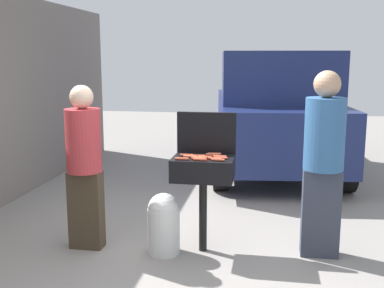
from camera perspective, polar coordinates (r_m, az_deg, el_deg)
ground_plane at (r=4.75m, az=-1.41°, el=-13.51°), size 24.00×24.00×0.00m
bbq_grill at (r=4.64m, az=1.36°, el=-3.40°), size 0.60×0.44×0.96m
grill_lid_open at (r=4.79m, az=1.76°, el=1.37°), size 0.60×0.05×0.42m
hot_dog_0 at (r=4.68m, az=2.49°, el=-1.30°), size 0.13×0.04×0.03m
hot_dog_1 at (r=4.57m, az=1.59°, el=-1.59°), size 0.13×0.04×0.03m
hot_dog_2 at (r=4.65m, az=-0.64°, el=-1.36°), size 0.13×0.03×0.03m
hot_dog_3 at (r=4.62m, az=0.78°, el=-1.45°), size 0.13×0.04×0.03m
hot_dog_4 at (r=4.71m, az=2.76°, el=-1.22°), size 0.13×0.04×0.03m
hot_dog_5 at (r=4.53m, az=3.49°, el=-1.70°), size 0.13×0.03×0.03m
hot_dog_6 at (r=4.51m, az=0.73°, el=-1.75°), size 0.13×0.03×0.03m
hot_dog_7 at (r=4.53m, az=1.05°, el=-1.67°), size 0.13×0.04×0.03m
hot_dog_8 at (r=4.49m, az=-1.24°, el=-1.80°), size 0.13×0.03×0.03m
hot_dog_9 at (r=4.60m, az=3.37°, el=-1.53°), size 0.13×0.04×0.03m
hot_dog_10 at (r=4.45m, az=3.15°, el=-1.92°), size 0.13×0.03×0.03m
hot_dog_11 at (r=4.59m, az=-0.24°, el=-1.52°), size 0.13×0.04×0.03m
hot_dog_12 at (r=4.45m, az=0.96°, el=-1.90°), size 0.13×0.03×0.03m
hot_dog_13 at (r=4.50m, az=2.78°, el=-1.78°), size 0.13×0.03×0.03m
propane_tank at (r=4.73m, az=-3.45°, el=-9.44°), size 0.32×0.32×0.62m
person_left at (r=4.83m, az=-12.92°, el=-2.07°), size 0.35×0.35×1.66m
person_right at (r=4.67m, az=15.63°, el=-1.63°), size 0.38×0.38×1.81m
parked_minivan at (r=8.32m, az=9.78°, el=4.09°), size 2.42×4.58×2.02m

